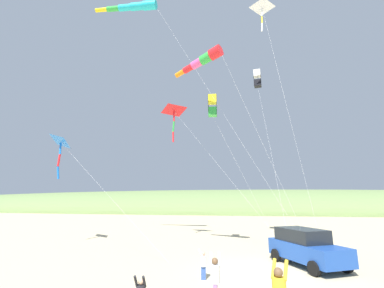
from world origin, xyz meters
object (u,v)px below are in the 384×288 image
at_px(parked_car, 306,247).
at_px(kite_delta_rainbow_low_near, 262,8).
at_px(kite_box_magenta_far_left, 213,106).
at_px(kite_windsock_green_low_center, 204,60).
at_px(kite_box_small_distant, 257,79).
at_px(kite_delta_purple_drifting, 174,111).
at_px(cooler_box, 302,253).
at_px(person_child_green_jacket, 215,277).
at_px(person_child_grey_jacket, 203,263).
at_px(kite_windsock_red_high_left, 134,7).
at_px(kite_delta_striped_overhead, 62,142).

bearing_deg(parked_car, kite_delta_rainbow_low_near, 12.41).
distance_m(kite_box_magenta_far_left, kite_windsock_green_low_center, 3.46).
distance_m(kite_windsock_green_low_center, kite_box_small_distant, 8.28).
bearing_deg(kite_box_magenta_far_left, kite_delta_rainbow_low_near, -80.79).
relative_size(kite_box_magenta_far_left, kite_delta_purple_drifting, 0.95).
xyz_separation_m(cooler_box, kite_box_small_distant, (5.42, 1.45, 14.23)).
bearing_deg(kite_windsock_green_low_center, person_child_green_jacket, -170.78).
bearing_deg(kite_delta_rainbow_low_near, kite_delta_purple_drifting, 73.58).
xyz_separation_m(cooler_box, kite_delta_purple_drifting, (3.88, 9.03, 10.96)).
bearing_deg(kite_windsock_green_low_center, cooler_box, -75.47).
height_order(person_child_grey_jacket, kite_delta_rainbow_low_near, kite_delta_rainbow_low_near).
xyz_separation_m(cooler_box, kite_windsock_red_high_left, (1.84, 12.53, 20.58)).
bearing_deg(kite_box_small_distant, parked_car, -171.66).
bearing_deg(kite_box_magenta_far_left, kite_delta_striped_overhead, 91.51).
bearing_deg(kite_windsock_green_low_center, kite_delta_rainbow_low_near, -56.21).
bearing_deg(parked_car, person_child_green_jacket, 143.09).
xyz_separation_m(cooler_box, kite_box_magenta_far_left, (0.89, 5.34, 10.09)).
distance_m(parked_car, kite_box_small_distant, 15.56).
height_order(person_child_green_jacket, kite_delta_rainbow_low_near, kite_delta_rainbow_low_near).
distance_m(kite_delta_rainbow_low_near, kite_windsock_green_low_center, 8.15).
distance_m(person_child_green_jacket, kite_box_magenta_far_left, 12.99).
distance_m(kite_delta_rainbow_low_near, kite_box_magenta_far_left, 9.51).
distance_m(person_child_green_jacket, kite_delta_striped_overhead, 16.92).
distance_m(cooler_box, kite_delta_striped_overhead, 19.05).
bearing_deg(kite_windsock_red_high_left, kite_box_magenta_far_left, -97.58).
relative_size(kite_windsock_green_low_center, kite_box_small_distant, 0.88).
bearing_deg(person_child_green_jacket, cooler_box, -30.10).
relative_size(parked_car, kite_delta_purple_drifting, 0.40).
relative_size(kite_windsock_green_low_center, kite_delta_striped_overhead, 1.21).
height_order(kite_windsock_red_high_left, kite_box_small_distant, kite_windsock_red_high_left).
distance_m(kite_delta_purple_drifting, kite_box_small_distant, 8.40).
height_order(kite_windsock_red_high_left, kite_delta_purple_drifting, kite_windsock_red_high_left).
height_order(person_child_green_jacket, kite_delta_striped_overhead, kite_delta_striped_overhead).
bearing_deg(kite_delta_purple_drifting, kite_windsock_red_high_left, 120.23).
xyz_separation_m(person_child_grey_jacket, kite_delta_purple_drifting, (9.26, 3.64, 10.49)).
distance_m(person_child_green_jacket, person_child_grey_jacket, 2.77).
height_order(kite_delta_rainbow_low_near, kite_box_magenta_far_left, kite_delta_rainbow_low_near).
relative_size(kite_delta_rainbow_low_near, kite_box_small_distant, 1.26).
xyz_separation_m(kite_windsock_red_high_left, kite_box_small_distant, (3.57, -11.08, -6.35)).
distance_m(person_child_grey_jacket, kite_box_magenta_far_left, 11.48).
distance_m(person_child_green_jacket, kite_delta_rainbow_low_near, 20.64).
bearing_deg(kite_windsock_red_high_left, cooler_box, -98.38).
relative_size(kite_box_magenta_far_left, kite_windsock_green_low_center, 0.83).
xyz_separation_m(person_child_green_jacket, kite_box_magenta_far_left, (8.92, 0.69, 9.42)).
bearing_deg(person_child_green_jacket, kite_delta_striped_overhead, 56.04).
bearing_deg(kite_delta_rainbow_low_near, person_child_green_jacket, 160.00).
xyz_separation_m(person_child_green_jacket, person_child_grey_jacket, (2.66, 0.73, -0.20)).
bearing_deg(kite_delta_striped_overhead, kite_windsock_red_high_left, -75.44).
height_order(parked_car, kite_box_magenta_far_left, kite_box_magenta_far_left).
bearing_deg(person_child_green_jacket, kite_box_magenta_far_left, 4.40).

